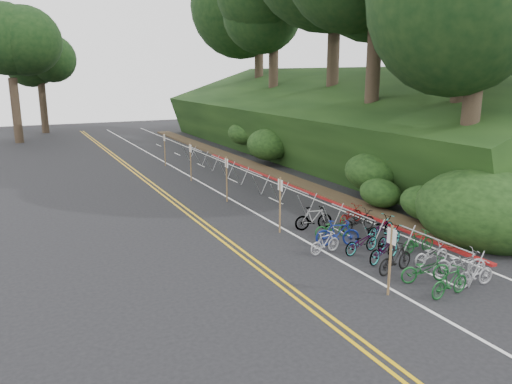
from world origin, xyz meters
TOP-DOWN VIEW (x-y plane):
  - ground at (0.00, 0.00)m, footprint 120.00×120.00m
  - road_markings at (0.63, 10.10)m, footprint 7.47×80.00m
  - red_curb at (5.70, 12.00)m, footprint 0.25×28.00m
  - embankment at (12.96, 19.04)m, footprint 14.30×48.14m
  - bike_rack_front at (3.35, -1.32)m, footprint 1.17×3.36m
  - bike_racks_rest at (3.00, 13.00)m, footprint 1.14×23.00m
  - signpost_near at (0.62, -2.12)m, footprint 0.08×0.40m
  - signposts_rest at (0.60, 14.00)m, footprint 0.08×18.40m
  - bike_front at (0.91, 1.91)m, footprint 0.62×1.51m
  - bike_valet at (3.03, 0.93)m, footprint 3.46×9.51m

SIDE VIEW (x-z plane):
  - ground at x=0.00m, z-range 0.00..0.00m
  - road_markings at x=0.63m, z-range 0.00..0.01m
  - red_curb at x=5.70m, z-range 0.00..0.10m
  - bike_front at x=0.91m, z-range 0.00..0.88m
  - bike_valet at x=3.03m, z-range -0.07..1.03m
  - bike_racks_rest at x=3.00m, z-range 0.27..1.44m
  - bike_rack_front at x=3.35m, z-range 0.30..1.53m
  - signpost_near at x=0.62m, z-range 0.17..2.48m
  - signposts_rest at x=0.60m, z-range 0.18..2.68m
  - embankment at x=12.96m, z-range -1.99..7.12m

